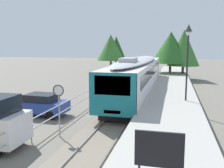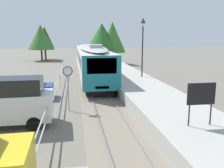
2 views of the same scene
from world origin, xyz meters
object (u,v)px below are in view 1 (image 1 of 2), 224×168
commuter_train (138,74)px  platform_notice_board (159,152)px  speed_limit_sign (59,98)px  parked_hatchback_blue (39,104)px  platform_lamp_mid_platform (188,48)px

commuter_train → platform_notice_board: (3.14, -18.17, 0.04)m
speed_limit_sign → parked_hatchback_blue: size_ratio=0.69×
commuter_train → parked_hatchback_blue: (-5.54, -8.79, -1.36)m
commuter_train → parked_hatchback_blue: commuter_train is taller
commuter_train → platform_notice_board: bearing=-80.2°
platform_notice_board → commuter_train: bearing=99.8°
commuter_train → speed_limit_sign: commuter_train is taller
platform_notice_board → parked_hatchback_blue: platform_notice_board is taller
commuter_train → platform_notice_board: size_ratio=11.53×
platform_lamp_mid_platform → platform_notice_board: (-1.15, -12.57, -2.44)m
platform_lamp_mid_platform → parked_hatchback_blue: (-9.83, -3.19, -3.83)m
platform_lamp_mid_platform → commuter_train: bearing=127.4°
platform_notice_board → parked_hatchback_blue: (-8.68, 9.38, -1.40)m
platform_lamp_mid_platform → parked_hatchback_blue: 11.02m
commuter_train → speed_limit_sign: 12.57m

